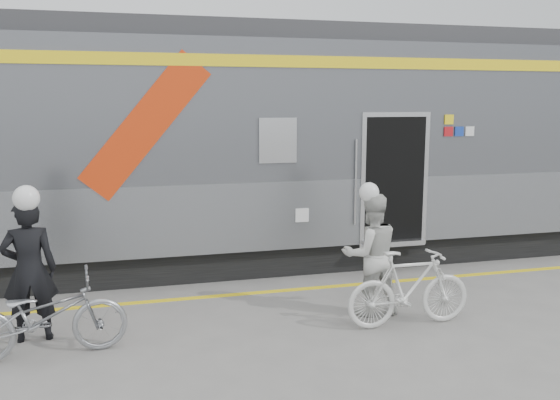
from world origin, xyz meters
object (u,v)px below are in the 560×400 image
object	(u,v)px
man	(29,270)
bicycle_left	(43,316)
woman	(371,254)
bicycle_right	(409,288)

from	to	relation	value
man	bicycle_left	bearing A→B (deg)	105.00
man	bicycle_left	size ratio (longest dim) A/B	0.95
man	bicycle_left	xyz separation A→B (m)	(0.20, -0.55, -0.39)
man	bicycle_left	world-z (taller)	man
bicycle_left	woman	distance (m)	4.12
man	bicycle_right	size ratio (longest dim) A/B	1.04
woman	bicycle_left	bearing A→B (deg)	5.66
woman	bicycle_right	xyz separation A→B (m)	(0.30, -0.55, -0.32)
bicycle_right	woman	bearing A→B (deg)	29.31
bicycle_left	woman	size ratio (longest dim) A/B	1.10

